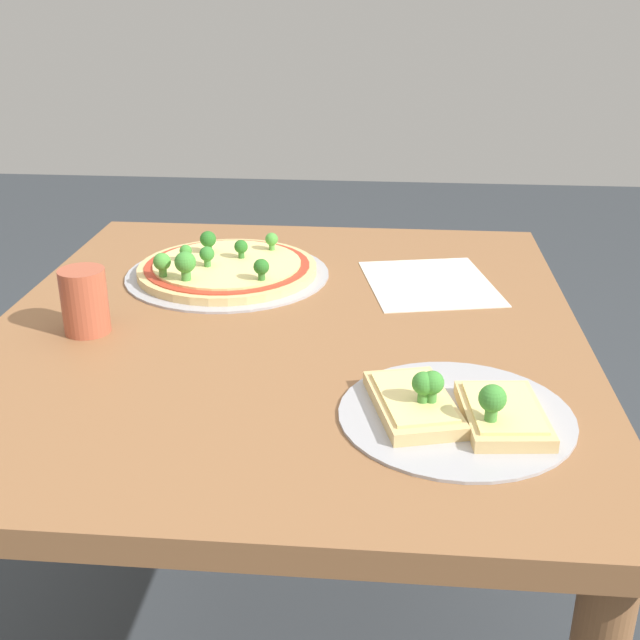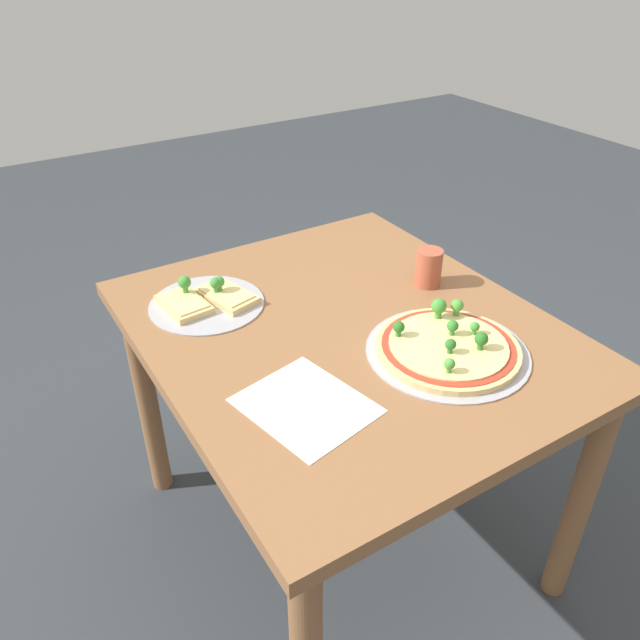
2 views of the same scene
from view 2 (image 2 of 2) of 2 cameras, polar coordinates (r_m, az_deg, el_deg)
name	(u,v)px [view 2 (image 2 of 2)]	position (r m, az deg, el deg)	size (l,w,h in m)	color
ground_plane	(341,530)	(1.95, 1.94, -18.67)	(8.00, 8.00, 0.00)	#33383D
dining_table	(346,361)	(1.52, 2.38, -3.79)	(1.03, 0.89, 0.73)	brown
pizza_tray_whole	(448,347)	(1.39, 11.60, -2.40)	(0.36, 0.36, 0.07)	#A3A3A8
pizza_tray_slice	(206,299)	(1.56, -10.37, 1.86)	(0.28, 0.28, 0.07)	#A3A3A8
drinking_cup	(429,268)	(1.63, 9.90, 4.75)	(0.07, 0.07, 0.10)	#AD5138
paper_menu	(306,405)	(1.23, -1.30, -7.80)	(0.24, 0.21, 0.00)	silver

